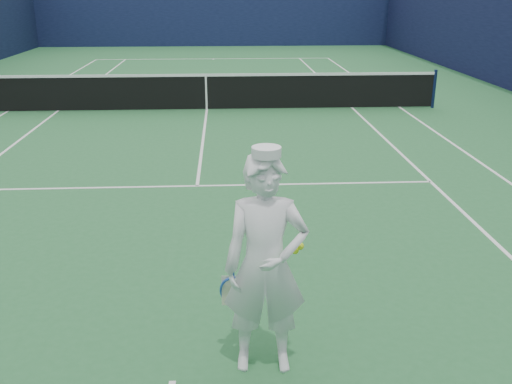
# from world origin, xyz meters

# --- Properties ---
(ground) EXTENTS (80.00, 80.00, 0.00)m
(ground) POSITION_xyz_m (0.00, 0.00, 0.00)
(ground) COLOR #256233
(ground) RESTS_ON ground
(court_markings) EXTENTS (11.03, 23.83, 0.01)m
(court_markings) POSITION_xyz_m (0.00, 0.00, 0.00)
(court_markings) COLOR white
(court_markings) RESTS_ON ground
(windscreen_fence) EXTENTS (20.12, 36.12, 4.00)m
(windscreen_fence) POSITION_xyz_m (0.00, 0.00, 2.00)
(windscreen_fence) COLOR #0F1638
(windscreen_fence) RESTS_ON ground
(tennis_net) EXTENTS (12.88, 0.09, 1.07)m
(tennis_net) POSITION_xyz_m (0.00, 0.00, 0.55)
(tennis_net) COLOR #141E4C
(tennis_net) RESTS_ON ground
(tennis_player) EXTENTS (0.79, 0.51, 2.06)m
(tennis_player) POSITION_xyz_m (0.83, -11.38, 1.01)
(tennis_player) COLOR white
(tennis_player) RESTS_ON ground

